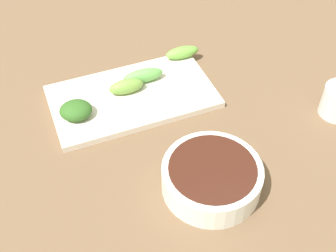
% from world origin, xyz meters
% --- Properties ---
extents(tabletop, '(2.10, 2.10, 0.02)m').
position_xyz_m(tabletop, '(0.00, 0.00, 0.01)').
color(tabletop, brown).
rests_on(tabletop, ground).
extents(sauce_bowl, '(0.14, 0.14, 0.04)m').
position_xyz_m(sauce_bowl, '(-0.12, -0.03, 0.04)').
color(sauce_bowl, white).
rests_on(sauce_bowl, tabletop).
extents(serving_plate, '(0.16, 0.28, 0.01)m').
position_xyz_m(serving_plate, '(0.11, 0.02, 0.03)').
color(serving_plate, silver).
rests_on(serving_plate, tabletop).
extents(broccoli_stalk_0, '(0.03, 0.06, 0.03)m').
position_xyz_m(broccoli_stalk_0, '(0.11, 0.02, 0.05)').
color(broccoli_stalk_0, '#6F9F40').
rests_on(broccoli_stalk_0, serving_plate).
extents(broccoli_leafy_1, '(0.06, 0.06, 0.03)m').
position_xyz_m(broccoli_leafy_1, '(0.09, 0.12, 0.05)').
color(broccoli_leafy_1, '#2F5E21').
rests_on(broccoli_leafy_1, serving_plate).
extents(broccoli_stalk_2, '(0.03, 0.07, 0.03)m').
position_xyz_m(broccoli_stalk_2, '(0.13, -0.01, 0.04)').
color(broccoli_stalk_2, '#60AA4D').
rests_on(broccoli_stalk_2, serving_plate).
extents(broccoli_stalk_3, '(0.03, 0.07, 0.02)m').
position_xyz_m(broccoli_stalk_3, '(0.17, -0.11, 0.04)').
color(broccoli_stalk_3, '#69AB3F').
rests_on(broccoli_stalk_3, serving_plate).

